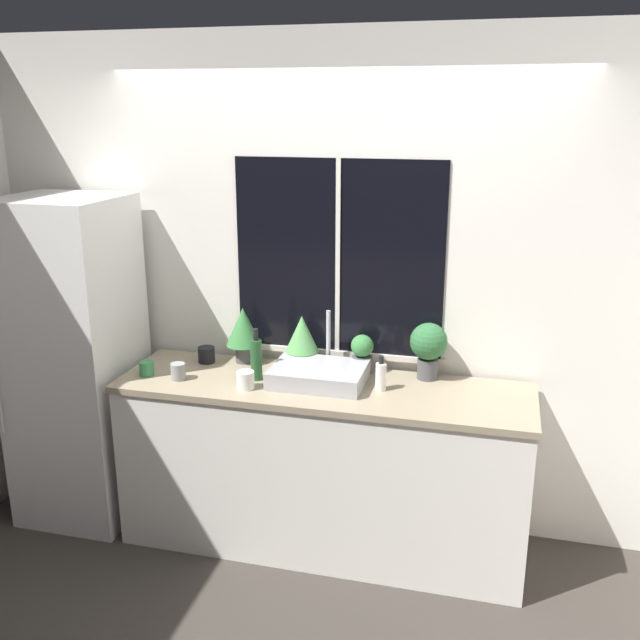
{
  "coord_description": "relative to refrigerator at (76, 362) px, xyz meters",
  "views": [
    {
      "loc": [
        0.85,
        -3.03,
        2.31
      ],
      "look_at": [
        -0.01,
        0.3,
        1.28
      ],
      "focal_mm": 40.0,
      "sensor_mm": 36.0,
      "label": 1
    }
  ],
  "objects": [
    {
      "name": "potted_plant_center_left",
      "position": [
        1.26,
        0.24,
        0.18
      ],
      "size": [
        0.18,
        0.18,
        0.29
      ],
      "color": "#4C4C51",
      "rests_on": "counter"
    },
    {
      "name": "potted_plant_far_right",
      "position": [
        1.95,
        0.24,
        0.19
      ],
      "size": [
        0.2,
        0.2,
        0.3
      ],
      "color": "#4C4C51",
      "rests_on": "counter"
    },
    {
      "name": "potted_plant_center_right",
      "position": [
        1.6,
        0.24,
        0.11
      ],
      "size": [
        0.12,
        0.12,
        0.21
      ],
      "color": "#4C4C51",
      "rests_on": "counter"
    },
    {
      "name": "mug_white",
      "position": [
        1.07,
        -0.13,
        0.05
      ],
      "size": [
        0.09,
        0.09,
        0.09
      ],
      "color": "white",
      "rests_on": "counter"
    },
    {
      "name": "ground_plane",
      "position": [
        1.44,
        -0.28,
        -0.93
      ],
      "size": [
        14.0,
        14.0,
        0.0
      ],
      "primitive_type": "plane",
      "color": "#38332D"
    },
    {
      "name": "refrigerator",
      "position": [
        0.0,
        0.0,
        0.0
      ],
      "size": [
        0.62,
        0.63,
        1.85
      ],
      "color": "silver",
      "rests_on": "ground_plane"
    },
    {
      "name": "sink",
      "position": [
        1.41,
        0.04,
        0.05
      ],
      "size": [
        0.48,
        0.41,
        0.33
      ],
      "color": "#ADADB2",
      "rests_on": "counter"
    },
    {
      "name": "bottle_tall",
      "position": [
        1.08,
        0.0,
        0.12
      ],
      "size": [
        0.06,
        0.06,
        0.28
      ],
      "color": "#235128",
      "rests_on": "counter"
    },
    {
      "name": "mug_green",
      "position": [
        0.49,
        -0.09,
        0.04
      ],
      "size": [
        0.08,
        0.08,
        0.08
      ],
      "color": "#38844C",
      "rests_on": "counter"
    },
    {
      "name": "wall_left",
      "position": [
        -0.59,
        1.22,
        0.42
      ],
      "size": [
        0.06,
        7.0,
        2.7
      ],
      "color": "silver",
      "rests_on": "ground_plane"
    },
    {
      "name": "potted_plant_far_left",
      "position": [
        0.92,
        0.24,
        0.19
      ],
      "size": [
        0.19,
        0.19,
        0.32
      ],
      "color": "#4C4C51",
      "rests_on": "counter"
    },
    {
      "name": "counter",
      "position": [
        1.44,
        0.01,
        -0.46
      ],
      "size": [
        2.15,
        0.62,
        0.93
      ],
      "color": "white",
      "rests_on": "ground_plane"
    },
    {
      "name": "mug_black",
      "position": [
        0.72,
        0.18,
        0.05
      ],
      "size": [
        0.09,
        0.09,
        0.09
      ],
      "color": "black",
      "rests_on": "counter"
    },
    {
      "name": "wall_back",
      "position": [
        1.44,
        0.38,
        0.42
      ],
      "size": [
        8.0,
        0.09,
        2.7
      ],
      "color": "silver",
      "rests_on": "ground_plane"
    },
    {
      "name": "soap_bottle",
      "position": [
        1.74,
        0.02,
        0.08
      ],
      "size": [
        0.05,
        0.05,
        0.18
      ],
      "color": "white",
      "rests_on": "counter"
    },
    {
      "name": "mug_grey",
      "position": [
        0.68,
        -0.1,
        0.05
      ],
      "size": [
        0.08,
        0.08,
        0.09
      ],
      "color": "gray",
      "rests_on": "counter"
    }
  ]
}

